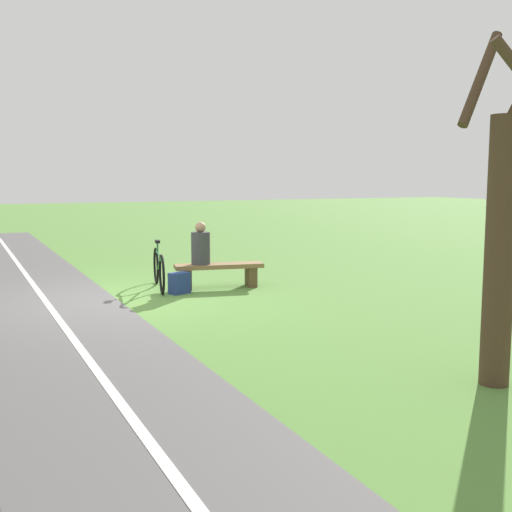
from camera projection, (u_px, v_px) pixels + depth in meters
name	position (u px, v px, depth m)	size (l,w,h in m)	color
ground_plane	(117.00, 300.00, 10.45)	(80.00, 80.00, 0.00)	#548438
paved_path	(101.00, 377.00, 6.42)	(2.21, 36.00, 0.02)	#565454
path_centre_line	(101.00, 376.00, 6.42)	(0.10, 32.00, 0.00)	silver
bench	(219.00, 271.00, 11.62)	(1.68, 0.67, 0.45)	brown
person_seated	(201.00, 246.00, 11.47)	(0.40, 0.40, 0.78)	#38383D
bicycle	(159.00, 269.00, 11.47)	(0.34, 1.77, 0.88)	black
backpack	(179.00, 283.00, 11.04)	(0.40, 0.35, 0.37)	navy
tree_far_left	(503.00, 222.00, 6.06)	(0.94, 0.94, 3.73)	#473323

